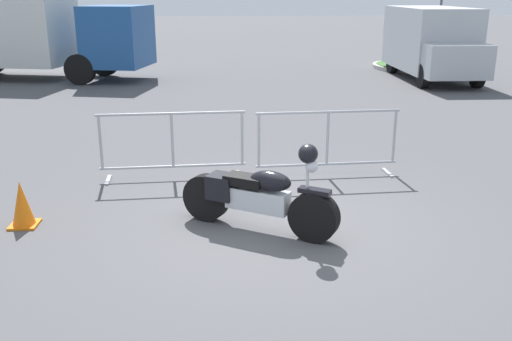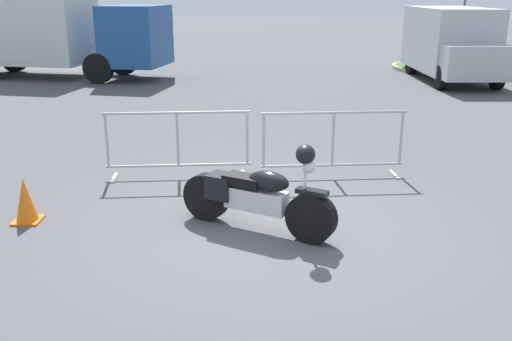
% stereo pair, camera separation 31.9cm
% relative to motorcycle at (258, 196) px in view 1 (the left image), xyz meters
% --- Properties ---
extents(ground_plane, '(120.00, 120.00, 0.00)m').
position_rel_motorcycle_xyz_m(ground_plane, '(0.17, 0.01, -0.45)').
color(ground_plane, '#4C4C4F').
extents(motorcycle, '(1.91, 1.17, 1.19)m').
position_rel_motorcycle_xyz_m(motorcycle, '(0.00, 0.00, 0.00)').
color(motorcycle, black).
rests_on(motorcycle, ground).
extents(crowd_barrier_near, '(2.29, 0.59, 1.07)m').
position_rel_motorcycle_xyz_m(crowd_barrier_near, '(-1.22, 2.09, 0.10)').
color(crowd_barrier_near, '#9EA0A5').
rests_on(crowd_barrier_near, ground).
extents(crowd_barrier_far, '(2.29, 0.59, 1.07)m').
position_rel_motorcycle_xyz_m(crowd_barrier_far, '(1.22, 2.09, 0.10)').
color(crowd_barrier_far, '#9EA0A5').
rests_on(crowd_barrier_far, ground).
extents(box_truck, '(7.99, 3.72, 2.98)m').
position_rel_motorcycle_xyz_m(box_truck, '(-7.17, 13.07, 1.18)').
color(box_truck, silver).
rests_on(box_truck, ground).
extents(delivery_van, '(2.02, 5.01, 2.31)m').
position_rel_motorcycle_xyz_m(delivery_van, '(6.41, 12.28, 0.79)').
color(delivery_van, '#B2B7BC').
rests_on(delivery_van, ground).
extents(parked_car_green, '(1.99, 4.43, 1.47)m').
position_rel_motorcycle_xyz_m(parked_car_green, '(-9.61, 21.10, 0.29)').
color(parked_car_green, '#236B38').
rests_on(parked_car_green, ground).
extents(parked_car_blue, '(1.93, 4.29, 1.43)m').
position_rel_motorcycle_xyz_m(parked_car_blue, '(-7.00, 20.97, 0.27)').
color(parked_car_blue, '#284799').
rests_on(parked_car_blue, ground).
extents(pedestrian, '(0.40, 0.40, 1.69)m').
position_rel_motorcycle_xyz_m(pedestrian, '(-4.55, 19.02, 0.47)').
color(pedestrian, '#262838').
rests_on(pedestrian, ground).
extents(planter_island, '(3.43, 3.43, 1.23)m').
position_rel_motorcycle_xyz_m(planter_island, '(7.30, 15.19, -0.09)').
color(planter_island, '#ADA89E').
rests_on(planter_island, ground).
extents(traffic_cone, '(0.34, 0.34, 0.59)m').
position_rel_motorcycle_xyz_m(traffic_cone, '(-2.96, 0.28, -0.16)').
color(traffic_cone, orange).
rests_on(traffic_cone, ground).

